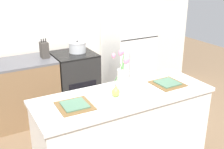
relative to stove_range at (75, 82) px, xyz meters
name	(u,v)px	position (x,y,z in m)	size (l,w,h in m)	color
back_wall	(56,19)	(-0.10, 0.40, 0.90)	(5.20, 0.08, 2.70)	silver
kitchen_island	(124,134)	(-0.10, -1.60, 0.01)	(1.80, 0.66, 0.92)	silver
stove_range	(75,82)	(0.00, 0.00, 0.00)	(0.60, 0.61, 0.90)	black
refrigerator	(128,47)	(0.95, 0.00, 0.42)	(0.68, 0.67, 1.74)	white
flower_vase	(122,77)	(-0.08, -1.53, 0.62)	(0.15, 0.14, 0.44)	silver
pear_figurine	(116,92)	(-0.20, -1.61, 0.52)	(0.08, 0.08, 0.13)	#9EBC47
plate_setting_left	(75,105)	(-0.63, -1.61, 0.48)	(0.31, 0.31, 0.02)	brown
plate_setting_right	(167,83)	(0.43, -1.61, 0.48)	(0.31, 0.31, 0.02)	brown
cooking_pot	(77,47)	(0.07, 0.03, 0.53)	(0.26, 0.26, 0.18)	#B2B5B7
knife_block	(44,50)	(-0.43, 0.00, 0.56)	(0.10, 0.14, 0.27)	#3D3833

